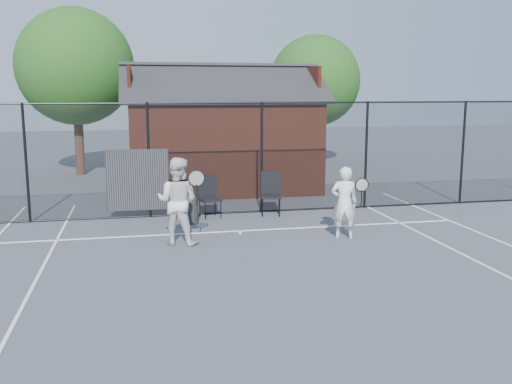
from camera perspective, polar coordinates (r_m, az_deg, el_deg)
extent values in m
plane|color=#43464C|center=(10.71, 1.11, -7.74)|extent=(80.00, 80.00, 0.00)
cube|color=white|center=(13.54, -1.75, -3.91)|extent=(11.00, 0.06, 0.01)
cube|color=white|center=(8.77, -23.44, -12.69)|extent=(0.06, 18.00, 0.01)
cube|color=white|center=(13.40, -1.63, -4.07)|extent=(0.06, 0.30, 0.01)
cylinder|color=black|center=(15.28, -22.00, 2.66)|extent=(0.07, 0.07, 3.00)
cylinder|color=black|center=(15.04, -10.67, 3.11)|extent=(0.07, 0.07, 3.00)
cylinder|color=black|center=(15.40, 0.58, 3.44)|extent=(0.07, 0.07, 3.00)
cylinder|color=black|center=(16.31, 10.94, 3.63)|extent=(0.07, 0.07, 3.00)
cylinder|color=black|center=(17.69, 19.96, 3.70)|extent=(0.07, 0.07, 3.00)
cylinder|color=black|center=(15.12, -3.16, 8.89)|extent=(22.00, 0.04, 0.04)
cylinder|color=black|center=(15.46, -3.06, -2.07)|extent=(22.00, 0.04, 0.04)
cube|color=black|center=(15.22, -3.11, 3.35)|extent=(22.00, 3.00, 0.01)
cube|color=black|center=(15.09, -11.75, 1.18)|extent=(1.60, 0.04, 1.60)
cube|color=#602516|center=(19.22, -3.47, 4.75)|extent=(6.00, 4.00, 3.00)
cube|color=black|center=(18.15, -3.06, 10.86)|extent=(6.50, 2.36, 1.32)
cube|color=black|center=(20.13, -3.96, 10.77)|extent=(6.50, 2.36, 1.32)
cube|color=#602516|center=(18.94, -12.55, 10.61)|extent=(0.10, 2.80, 1.06)
cube|color=#602516|center=(19.79, 5.10, 10.77)|extent=(0.10, 2.80, 1.06)
cylinder|color=black|center=(23.62, -17.24, 4.72)|extent=(0.36, 0.36, 2.52)
sphere|color=#154513|center=(23.56, -17.62, 11.85)|extent=(4.48, 4.48, 4.48)
cylinder|color=black|center=(25.74, 5.82, 5.20)|extent=(0.36, 0.36, 2.23)
sphere|color=#154513|center=(25.65, 5.93, 11.01)|extent=(3.97, 3.97, 3.97)
imported|color=silver|center=(12.90, 8.81, -1.05)|extent=(0.68, 0.54, 1.63)
torus|color=black|center=(12.62, 10.54, 0.71)|extent=(0.32, 0.03, 0.32)
cylinder|color=black|center=(12.67, 10.50, -0.65)|extent=(0.03, 0.03, 0.39)
imported|color=silver|center=(12.35, -7.87, -0.91)|extent=(1.13, 1.02, 1.89)
torus|color=black|center=(11.92, -5.99, 1.38)|extent=(0.37, 0.03, 0.37)
cylinder|color=black|center=(11.98, -5.96, -0.29)|extent=(0.04, 0.04, 0.45)
cube|color=black|center=(15.17, 1.51, -0.24)|extent=(0.65, 0.66, 1.13)
cube|color=black|center=(14.91, -4.61, -0.57)|extent=(0.62, 0.64, 1.07)
cylinder|color=#262626|center=(14.41, -6.63, -1.88)|extent=(0.49, 0.49, 0.62)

